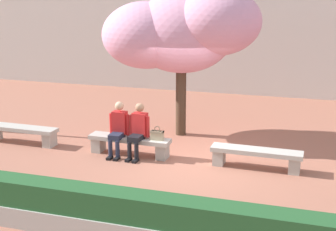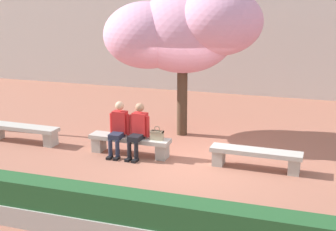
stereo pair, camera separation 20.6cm
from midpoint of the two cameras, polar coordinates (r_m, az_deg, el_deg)
The scene contains 9 objects.
ground_plane at distance 10.89m, azimuth 3.23°, elevation -5.61°, with size 100.00×100.00×0.00m, color #9E604C.
stone_bench_west_end at distance 12.66m, azimuth -16.85°, elevation -1.81°, with size 2.01×0.46×0.45m.
stone_bench_near_west at distance 11.24m, azimuth -4.17°, elevation -3.28°, with size 2.01×0.46×0.45m.
stone_bench_center at distance 10.52m, azimuth 11.20°, elevation -4.84°, with size 2.01×0.46×0.45m.
person_seated_left at distance 11.18m, azimuth -5.52°, elevation -1.33°, with size 0.51×0.68×1.29m.
person_seated_right at distance 10.99m, azimuth -3.10°, elevation -1.57°, with size 0.51×0.70×1.29m.
handbag at distance 10.90m, azimuth -0.80°, elevation -2.34°, with size 0.30×0.15×0.34m.
cherry_tree_main at distance 12.32m, azimuth 2.26°, elevation 10.29°, with size 4.14×2.64×3.92m.
planter_hedge_foreground at distance 7.52m, azimuth -4.32°, elevation -12.26°, with size 14.21×0.50×0.80m.
Camera 2 is at (2.72, -9.82, 3.82)m, focal length 50.00 mm.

